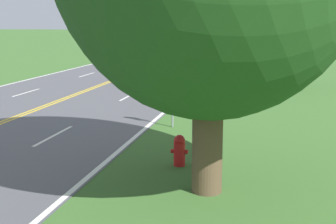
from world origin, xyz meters
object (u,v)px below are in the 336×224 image
object	(u,v)px
fire_hydrant	(179,150)
car_maroon_sedan_mid_near	(215,42)
traffic_sign	(172,75)
car_red_sedan_approaching	(149,69)
car_white_sedan_mid_far	(230,41)
car_dark_grey_hatchback_receding	(193,38)

from	to	relation	value
fire_hydrant	car_maroon_sedan_mid_near	distance (m)	58.29
fire_hydrant	traffic_sign	xyz separation A→B (m)	(-1.18, 4.70, 1.56)
car_maroon_sedan_mid_near	car_red_sedan_approaching	bearing A→B (deg)	2.79
car_maroon_sedan_mid_near	car_white_sedan_mid_far	bearing A→B (deg)	168.03
car_red_sedan_approaching	traffic_sign	bearing A→B (deg)	18.29
fire_hydrant	traffic_sign	bearing A→B (deg)	104.12
car_maroon_sedan_mid_near	car_dark_grey_hatchback_receding	distance (m)	16.35
car_white_sedan_mid_far	car_maroon_sedan_mid_near	bearing A→B (deg)	-13.58
traffic_sign	car_white_sedan_mid_far	xyz separation A→B (m)	(-2.95, 59.81, -1.24)
fire_hydrant	car_red_sedan_approaching	xyz separation A→B (m)	(-5.66, 18.30, 0.31)
traffic_sign	car_dark_grey_hatchback_receding	distance (m)	69.38
traffic_sign	car_red_sedan_approaching	world-z (taller)	traffic_sign
car_red_sedan_approaching	car_white_sedan_mid_far	world-z (taller)	car_white_sedan_mid_far
traffic_sign	car_red_sedan_approaching	size ratio (longest dim) A/B	0.59
fire_hydrant	car_maroon_sedan_mid_near	size ratio (longest dim) A/B	0.21
car_red_sedan_approaching	car_dark_grey_hatchback_receding	xyz separation A→B (m)	(-5.95, 54.98, 0.07)
fire_hydrant	car_red_sedan_approaching	bearing A→B (deg)	107.19
fire_hydrant	traffic_sign	world-z (taller)	traffic_sign
car_red_sedan_approaching	car_maroon_sedan_mid_near	distance (m)	39.70
fire_hydrant	car_red_sedan_approaching	distance (m)	19.16
car_red_sedan_approaching	car_maroon_sedan_mid_near	xyz separation A→B (m)	(-0.16, 39.70, 0.02)
car_maroon_sedan_mid_near	car_white_sedan_mid_far	world-z (taller)	car_white_sedan_mid_far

